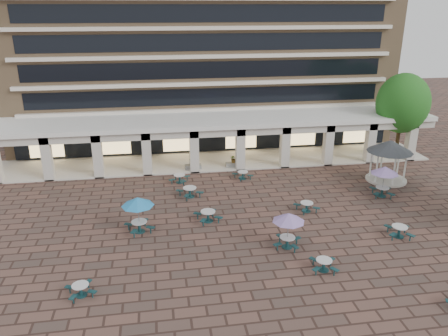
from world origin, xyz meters
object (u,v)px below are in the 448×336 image
Objects in this scene: picnic_table_2 at (324,264)px; planter_right at (234,162)px; gazebo at (390,151)px; planter_left at (193,164)px.

picnic_table_2 is 1.17× the size of planter_right.
planter_right is (-2.10, 17.50, 0.09)m from picnic_table_2.
picnic_table_2 is 0.46× the size of gazebo.
planter_right is at bearing 108.16° from picnic_table_2.
planter_left is at bearing 120.01° from picnic_table_2.
picnic_table_2 is 17.63m from planter_right.
planter_left reaches higher than planter_right.
gazebo is at bearing -17.65° from planter_left.
planter_left reaches higher than picnic_table_2.
picnic_table_2 is 18.48m from planter_left.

